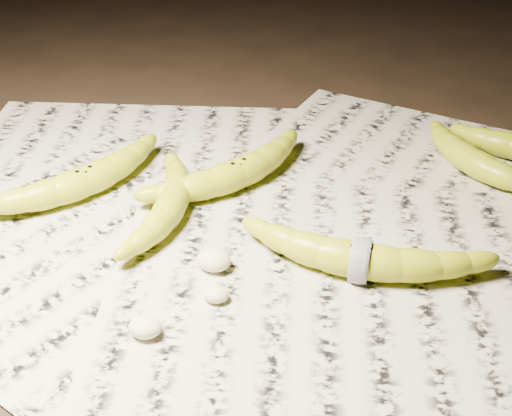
% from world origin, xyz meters
% --- Properties ---
extents(ground, '(3.00, 3.00, 0.00)m').
position_xyz_m(ground, '(0.00, 0.00, 0.00)').
color(ground, black).
rests_on(ground, ground).
extents(newspaper_patch, '(0.90, 0.70, 0.01)m').
position_xyz_m(newspaper_patch, '(0.03, 0.04, 0.00)').
color(newspaper_patch, '#B5AF9B').
rests_on(newspaper_patch, ground).
extents(banana_left_a, '(0.18, 0.22, 0.04)m').
position_xyz_m(banana_left_a, '(-0.22, 0.05, 0.03)').
color(banana_left_a, gold).
rests_on(banana_left_a, newspaper_patch).
extents(banana_left_b, '(0.07, 0.19, 0.04)m').
position_xyz_m(banana_left_b, '(-0.10, 0.03, 0.03)').
color(banana_left_b, gold).
rests_on(banana_left_b, newspaper_patch).
extents(banana_center, '(0.18, 0.21, 0.04)m').
position_xyz_m(banana_center, '(-0.04, 0.11, 0.03)').
color(banana_center, gold).
rests_on(banana_center, newspaper_patch).
extents(banana_taped, '(0.24, 0.07, 0.04)m').
position_xyz_m(banana_taped, '(0.13, -0.03, 0.03)').
color(banana_taped, gold).
rests_on(banana_taped, newspaper_patch).
extents(banana_upper_b, '(0.16, 0.17, 0.04)m').
position_xyz_m(banana_upper_b, '(0.25, 0.21, 0.03)').
color(banana_upper_b, gold).
rests_on(banana_upper_b, newspaper_patch).
extents(measuring_tape, '(0.01, 0.05, 0.05)m').
position_xyz_m(measuring_tape, '(0.13, -0.03, 0.03)').
color(measuring_tape, white).
rests_on(measuring_tape, newspaper_patch).
extents(flesh_chunk_a, '(0.04, 0.03, 0.02)m').
position_xyz_m(flesh_chunk_a, '(-0.02, -0.05, 0.02)').
color(flesh_chunk_a, beige).
rests_on(flesh_chunk_a, newspaper_patch).
extents(flesh_chunk_b, '(0.03, 0.03, 0.02)m').
position_xyz_m(flesh_chunk_b, '(-0.06, -0.17, 0.02)').
color(flesh_chunk_b, beige).
rests_on(flesh_chunk_b, newspaper_patch).
extents(flesh_chunk_c, '(0.03, 0.02, 0.02)m').
position_xyz_m(flesh_chunk_c, '(-0.00, -0.10, 0.02)').
color(flesh_chunk_c, beige).
rests_on(flesh_chunk_c, newspaper_patch).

